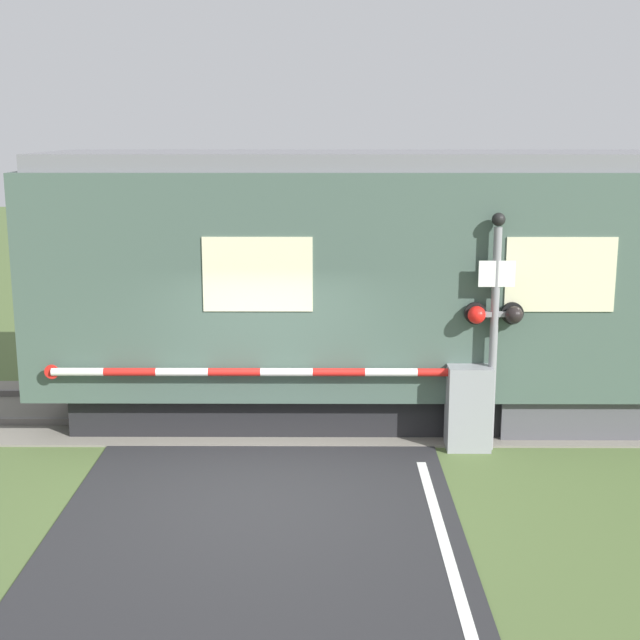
% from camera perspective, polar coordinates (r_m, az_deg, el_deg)
% --- Properties ---
extents(ground_plane, '(80.00, 80.00, 0.00)m').
position_cam_1_polar(ground_plane, '(11.06, -3.68, -11.05)').
color(ground_plane, '#4C6033').
extents(track_bed, '(36.00, 3.20, 0.13)m').
position_cam_1_polar(track_bed, '(14.05, -2.79, -5.78)').
color(track_bed, slate).
rests_on(track_bed, ground_plane).
extents(train, '(14.85, 2.98, 4.02)m').
position_cam_1_polar(train, '(13.91, 13.52, 2.32)').
color(train, black).
rests_on(train, ground_plane).
extents(crossing_barrier, '(6.12, 0.44, 1.19)m').
position_cam_1_polar(crossing_barrier, '(12.38, 7.09, -5.15)').
color(crossing_barrier, gray).
rests_on(crossing_barrier, ground_plane).
extents(signal_post, '(0.80, 0.26, 3.27)m').
position_cam_1_polar(signal_post, '(12.18, 11.11, 0.15)').
color(signal_post, gray).
rests_on(signal_post, ground_plane).
extents(roadside_fence, '(3.09, 0.06, 1.10)m').
position_cam_1_polar(roadside_fence, '(13.23, 18.16, -5.16)').
color(roadside_fence, '#4C4C51').
rests_on(roadside_fence, ground_plane).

